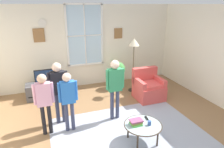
# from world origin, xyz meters

# --- Properties ---
(ground_plane) EXTENTS (6.45, 6.10, 0.02)m
(ground_plane) POSITION_xyz_m (0.00, 0.00, -0.01)
(ground_plane) COLOR olive
(back_wall) EXTENTS (5.85, 0.17, 2.66)m
(back_wall) POSITION_xyz_m (-0.01, 2.80, 1.33)
(back_wall) COLOR silver
(back_wall) RESTS_ON ground_plane
(area_rug) EXTENTS (3.20, 2.26, 0.01)m
(area_rug) POSITION_xyz_m (0.13, -0.24, 0.00)
(area_rug) COLOR #999EAD
(area_rug) RESTS_ON ground_plane
(tv_stand) EXTENTS (1.17, 0.48, 0.45)m
(tv_stand) POSITION_xyz_m (-1.39, 2.19, 0.22)
(tv_stand) COLOR #4C4C51
(tv_stand) RESTS_ON ground_plane
(television) EXTENTS (0.63, 0.08, 0.41)m
(television) POSITION_xyz_m (-1.39, 2.19, 0.66)
(television) COLOR #4C4C4C
(television) RESTS_ON tv_stand
(armchair) EXTENTS (0.76, 0.74, 0.87)m
(armchair) POSITION_xyz_m (1.37, 1.11, 0.33)
(armchair) COLOR #D14C47
(armchair) RESTS_ON ground_plane
(coffee_table) EXTENTS (0.75, 0.75, 0.41)m
(coffee_table) POSITION_xyz_m (0.27, -0.61, 0.38)
(coffee_table) COLOR #99B2B7
(coffee_table) RESTS_ON ground_plane
(book_stack) EXTENTS (0.25, 0.20, 0.10)m
(book_stack) POSITION_xyz_m (0.14, -0.56, 0.45)
(book_stack) COLOR #51B24A
(book_stack) RESTS_ON coffee_table
(cup) EXTENTS (0.07, 0.07, 0.09)m
(cup) POSITION_xyz_m (0.38, -0.66, 0.44)
(cup) COLOR #334C8C
(cup) RESTS_ON coffee_table
(remote_near_books) EXTENTS (0.06, 0.14, 0.02)m
(remote_near_books) POSITION_xyz_m (0.44, -0.44, 0.41)
(remote_near_books) COLOR black
(remote_near_books) RESTS_ON coffee_table
(person_blue_shirt) EXTENTS (0.40, 0.18, 1.33)m
(person_blue_shirt) POSITION_xyz_m (-1.02, 0.29, 0.83)
(person_blue_shirt) COLOR #333851
(person_blue_shirt) RESTS_ON ground_plane
(person_black_shirt) EXTENTS (0.44, 0.20, 1.45)m
(person_black_shirt) POSITION_xyz_m (-1.17, 0.68, 0.91)
(person_black_shirt) COLOR #333851
(person_black_shirt) RESTS_ON ground_plane
(person_green_shirt) EXTENTS (0.44, 0.20, 1.46)m
(person_green_shirt) POSITION_xyz_m (0.06, 0.41, 0.91)
(person_green_shirt) COLOR #333851
(person_green_shirt) RESTS_ON ground_plane
(person_pink_shirt) EXTENTS (0.41, 0.18, 1.35)m
(person_pink_shirt) POSITION_xyz_m (-1.49, 0.33, 0.84)
(person_pink_shirt) COLOR black
(person_pink_shirt) RESTS_ON ground_plane
(potted_plant_by_window) EXTENTS (0.46, 0.46, 0.85)m
(potted_plant_by_window) POSITION_xyz_m (0.86, 2.20, 0.55)
(potted_plant_by_window) COLOR #9E6B4C
(potted_plant_by_window) RESTS_ON ground_plane
(floor_lamp) EXTENTS (0.32, 0.32, 1.67)m
(floor_lamp) POSITION_xyz_m (1.18, 1.76, 1.40)
(floor_lamp) COLOR black
(floor_lamp) RESTS_ON ground_plane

